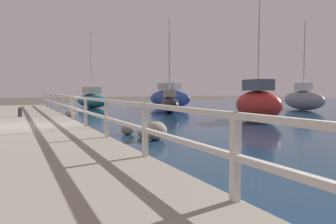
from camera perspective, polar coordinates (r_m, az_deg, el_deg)
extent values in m
plane|color=#4C473D|center=(13.55, -22.86, -3.08)|extent=(120.00, 120.00, 0.00)
cube|color=gray|center=(13.53, -22.87, -2.59)|extent=(3.82, 36.00, 0.23)
cube|color=silver|center=(4.01, 11.64, -7.68)|extent=(0.10, 0.10, 1.07)
cube|color=silver|center=(6.58, -4.03, -3.11)|extent=(0.10, 0.10, 1.07)
cube|color=silver|center=(9.37, -10.62, -1.09)|extent=(0.10, 0.10, 1.07)
cube|color=silver|center=(12.23, -14.15, 0.00)|extent=(0.10, 0.10, 1.07)
cube|color=silver|center=(15.12, -16.34, 0.68)|extent=(0.10, 0.10, 1.07)
cube|color=silver|center=(18.04, -17.82, 1.14)|extent=(0.10, 0.10, 1.07)
cube|color=silver|center=(20.96, -18.89, 1.47)|extent=(0.10, 0.10, 1.07)
cube|color=silver|center=(23.88, -19.70, 1.72)|extent=(0.10, 0.10, 1.07)
cube|color=silver|center=(26.81, -20.33, 1.91)|extent=(0.10, 0.10, 1.07)
cube|color=silver|center=(29.75, -20.84, 2.07)|extent=(0.10, 0.10, 1.07)
cube|color=silver|center=(13.65, -15.40, 2.46)|extent=(0.09, 32.50, 0.08)
cube|color=silver|center=(13.67, -15.36, 0.38)|extent=(0.09, 32.50, 0.08)
ellipsoid|color=gray|center=(10.97, -4.32, -3.55)|extent=(0.41, 0.37, 0.31)
ellipsoid|color=slate|center=(11.54, -7.01, -3.05)|extent=(0.49, 0.44, 0.37)
ellipsoid|color=gray|center=(19.53, -16.66, -0.30)|extent=(0.54, 0.49, 0.41)
ellipsoid|color=gray|center=(10.29, -2.30, -3.25)|extent=(0.78, 0.70, 0.59)
cylinder|color=#333338|center=(17.89, -24.35, -0.20)|extent=(0.21, 0.21, 0.35)
sphere|color=#333338|center=(17.88, -24.37, 0.48)|extent=(0.19, 0.19, 0.19)
ellipsoid|color=gray|center=(27.61, 22.46, 1.87)|extent=(2.37, 5.31, 1.48)
cube|color=silver|center=(27.60, 22.52, 4.06)|extent=(1.07, 1.50, 0.63)
cylinder|color=silver|center=(27.72, 22.64, 8.95)|extent=(0.09, 0.09, 5.36)
ellipsoid|color=red|center=(17.48, 15.35, 1.11)|extent=(1.66, 3.56, 1.52)
cube|color=#4C566B|center=(17.46, 15.41, 4.55)|extent=(1.08, 1.54, 0.57)
cylinder|color=silver|center=(17.75, 15.58, 14.00)|extent=(0.09, 0.09, 6.40)
ellipsoid|color=#2D4C9E|center=(28.40, 0.21, 2.31)|extent=(2.64, 5.04, 1.58)
cube|color=beige|center=(28.39, 0.21, 4.49)|extent=(1.45, 2.24, 0.58)
cylinder|color=silver|center=(28.56, 0.21, 10.10)|extent=(0.09, 0.09, 6.17)
ellipsoid|color=black|center=(22.35, 0.28, 1.25)|extent=(1.82, 3.82, 1.08)
cube|color=#9E937F|center=(22.33, 0.28, 3.26)|extent=(0.92, 1.16, 0.48)
cylinder|color=silver|center=(22.39, 0.28, 8.36)|extent=(0.09, 0.09, 4.46)
ellipsoid|color=#1E707A|center=(29.43, -13.13, 1.91)|extent=(2.66, 5.45, 1.22)
cube|color=beige|center=(29.41, -13.16, 3.68)|extent=(1.38, 1.80, 0.60)
cylinder|color=silver|center=(29.51, -13.23, 8.32)|extent=(0.09, 0.09, 5.37)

